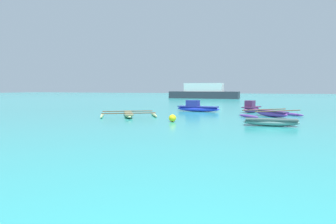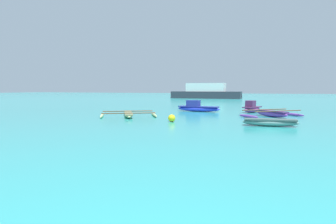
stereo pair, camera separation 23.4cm
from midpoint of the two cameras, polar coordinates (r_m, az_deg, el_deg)
name	(u,v)px [view 1 (the left image)]	position (r m, az deg, el deg)	size (l,w,h in m)	color
moored_boat_0	(128,114)	(21.66, -7.88, -0.44)	(4.93, 4.63, 0.35)	#C0D48E
moored_boat_1	(197,108)	(26.22, 5.29, 0.85)	(3.96, 1.25, 0.97)	blue
moored_boat_2	(271,113)	(22.54, 18.78, -0.26)	(4.49, 4.37, 0.49)	purple
moored_boat_3	(251,108)	(26.07, 15.31, 0.71)	(1.57, 2.47, 1.00)	#8F3887
moored_boat_4	(271,122)	(16.93, 18.67, -1.81)	(2.95, 0.96, 0.39)	slate
mooring_buoy_0	(172,118)	(18.04, 0.49, -1.18)	(0.44, 0.44, 0.44)	yellow
distant_ferry	(204,92)	(60.56, 6.72, 3.77)	(13.91, 3.06, 3.06)	#2D333D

